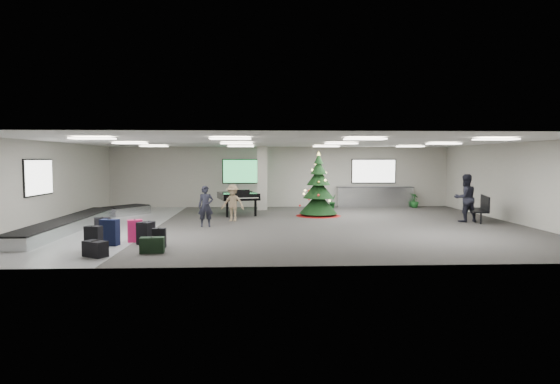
{
  "coord_description": "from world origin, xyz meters",
  "views": [
    {
      "loc": [
        -1.17,
        -17.89,
        2.53
      ],
      "look_at": [
        -0.31,
        1.0,
        1.21
      ],
      "focal_mm": 30.0,
      "sensor_mm": 36.0,
      "label": 1
    }
  ],
  "objects_px": {
    "service_counter": "(375,197)",
    "traveler_bench": "(465,198)",
    "traveler_b": "(233,203)",
    "potted_plant_right": "(415,201)",
    "bench": "(481,207)",
    "potted_plant_left": "(333,201)",
    "traveler_a": "(206,206)",
    "baggage_carousel": "(82,221)",
    "pink_suitcase": "(135,231)",
    "christmas_tree": "(318,194)",
    "grand_piano": "(238,196)"
  },
  "relations": [
    {
      "from": "pink_suitcase",
      "to": "traveler_bench",
      "type": "distance_m",
      "value": 12.83
    },
    {
      "from": "traveler_a",
      "to": "bench",
      "type": "bearing_deg",
      "value": -4.11
    },
    {
      "from": "service_counter",
      "to": "grand_piano",
      "type": "xyz_separation_m",
      "value": [
        -7.1,
        -3.27,
        0.31
      ]
    },
    {
      "from": "grand_piano",
      "to": "bench",
      "type": "bearing_deg",
      "value": -29.96
    },
    {
      "from": "traveler_b",
      "to": "potted_plant_right",
      "type": "distance_m",
      "value": 10.46
    },
    {
      "from": "potted_plant_right",
      "to": "bench",
      "type": "bearing_deg",
      "value": -81.86
    },
    {
      "from": "service_counter",
      "to": "christmas_tree",
      "type": "relative_size",
      "value": 1.4
    },
    {
      "from": "traveler_a",
      "to": "christmas_tree",
      "type": "bearing_deg",
      "value": 26.08
    },
    {
      "from": "christmas_tree",
      "to": "service_counter",
      "type": "bearing_deg",
      "value": 46.98
    },
    {
      "from": "grand_piano",
      "to": "bench",
      "type": "relative_size",
      "value": 1.35
    },
    {
      "from": "service_counter",
      "to": "traveler_bench",
      "type": "distance_m",
      "value": 6.47
    },
    {
      "from": "traveler_a",
      "to": "potted_plant_left",
      "type": "xyz_separation_m",
      "value": [
        5.82,
        6.38,
        -0.41
      ]
    },
    {
      "from": "traveler_b",
      "to": "baggage_carousel",
      "type": "bearing_deg",
      "value": -150.36
    },
    {
      "from": "pink_suitcase",
      "to": "traveler_b",
      "type": "height_order",
      "value": "traveler_b"
    },
    {
      "from": "traveler_bench",
      "to": "potted_plant_right",
      "type": "bearing_deg",
      "value": -95.08
    },
    {
      "from": "baggage_carousel",
      "to": "traveler_b",
      "type": "bearing_deg",
      "value": 13.53
    },
    {
      "from": "traveler_bench",
      "to": "traveler_a",
      "type": "bearing_deg",
      "value": -1.93
    },
    {
      "from": "christmas_tree",
      "to": "bench",
      "type": "bearing_deg",
      "value": -20.62
    },
    {
      "from": "bench",
      "to": "potted_plant_left",
      "type": "relative_size",
      "value": 2.45
    },
    {
      "from": "service_counter",
      "to": "traveler_bench",
      "type": "relative_size",
      "value": 2.09
    },
    {
      "from": "baggage_carousel",
      "to": "pink_suitcase",
      "type": "bearing_deg",
      "value": -49.95
    },
    {
      "from": "potted_plant_left",
      "to": "baggage_carousel",
      "type": "bearing_deg",
      "value": -149.64
    },
    {
      "from": "grand_piano",
      "to": "potted_plant_left",
      "type": "height_order",
      "value": "grand_piano"
    },
    {
      "from": "bench",
      "to": "potted_plant_right",
      "type": "distance_m",
      "value": 5.68
    },
    {
      "from": "grand_piano",
      "to": "potted_plant_right",
      "type": "height_order",
      "value": "grand_piano"
    },
    {
      "from": "traveler_bench",
      "to": "potted_plant_left",
      "type": "height_order",
      "value": "traveler_bench"
    },
    {
      "from": "traveler_b",
      "to": "potted_plant_right",
      "type": "xyz_separation_m",
      "value": [
        9.24,
        4.88,
        -0.37
      ]
    },
    {
      "from": "traveler_a",
      "to": "traveler_b",
      "type": "height_order",
      "value": "traveler_a"
    },
    {
      "from": "traveler_a",
      "to": "potted_plant_left",
      "type": "bearing_deg",
      "value": 39.13
    },
    {
      "from": "service_counter",
      "to": "grand_piano",
      "type": "relative_size",
      "value": 1.68
    },
    {
      "from": "traveler_b",
      "to": "traveler_bench",
      "type": "distance_m",
      "value": 9.45
    },
    {
      "from": "service_counter",
      "to": "bench",
      "type": "bearing_deg",
      "value": -65.38
    },
    {
      "from": "pink_suitcase",
      "to": "grand_piano",
      "type": "height_order",
      "value": "grand_piano"
    },
    {
      "from": "bench",
      "to": "potted_plant_left",
      "type": "bearing_deg",
      "value": 149.01
    },
    {
      "from": "christmas_tree",
      "to": "potted_plant_left",
      "type": "relative_size",
      "value": 3.97
    },
    {
      "from": "traveler_a",
      "to": "potted_plant_left",
      "type": "relative_size",
      "value": 2.12
    },
    {
      "from": "pink_suitcase",
      "to": "traveler_b",
      "type": "xyz_separation_m",
      "value": [
        2.73,
        4.75,
        0.41
      ]
    },
    {
      "from": "service_counter",
      "to": "traveler_a",
      "type": "distance_m",
      "value": 10.74
    },
    {
      "from": "grand_piano",
      "to": "traveler_b",
      "type": "height_order",
      "value": "traveler_b"
    },
    {
      "from": "service_counter",
      "to": "potted_plant_right",
      "type": "distance_m",
      "value": 2.07
    },
    {
      "from": "pink_suitcase",
      "to": "christmas_tree",
      "type": "relative_size",
      "value": 0.24
    },
    {
      "from": "traveler_b",
      "to": "potted_plant_right",
      "type": "relative_size",
      "value": 1.98
    },
    {
      "from": "baggage_carousel",
      "to": "service_counter",
      "type": "bearing_deg",
      "value": 27.67
    },
    {
      "from": "potted_plant_left",
      "to": "potted_plant_right",
      "type": "relative_size",
      "value": 0.96
    },
    {
      "from": "bench",
      "to": "potted_plant_left",
      "type": "distance_m",
      "value": 7.57
    },
    {
      "from": "grand_piano",
      "to": "potted_plant_left",
      "type": "xyz_separation_m",
      "value": [
        4.76,
        2.69,
        -0.49
      ]
    },
    {
      "from": "potted_plant_left",
      "to": "traveler_bench",
      "type": "bearing_deg",
      "value": -50.49
    },
    {
      "from": "grand_piano",
      "to": "potted_plant_right",
      "type": "relative_size",
      "value": 3.19
    },
    {
      "from": "baggage_carousel",
      "to": "service_counter",
      "type": "xyz_separation_m",
      "value": [
        12.84,
        6.73,
        0.33
      ]
    },
    {
      "from": "traveler_bench",
      "to": "potted_plant_left",
      "type": "distance_m",
      "value": 7.14
    }
  ]
}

